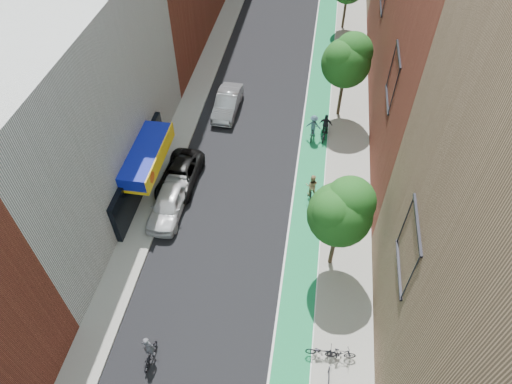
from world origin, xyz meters
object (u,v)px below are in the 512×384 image
at_px(parked_car_silver, 227,103).
at_px(cyclist_lane_near, 311,189).
at_px(parked_car_black, 180,176).
at_px(cyclist_lane_mid, 325,130).
at_px(parked_car_white, 168,204).
at_px(cyclist_lane_far, 313,128).
at_px(cyclist_lead, 150,352).

height_order(parked_car_silver, cyclist_lane_near, cyclist_lane_near).
bearing_deg(parked_car_black, cyclist_lane_near, 2.07).
bearing_deg(cyclist_lane_mid, parked_car_white, 50.84).
height_order(parked_car_silver, cyclist_lane_far, cyclist_lane_far).
height_order(parked_car_black, cyclist_lane_mid, cyclist_lane_mid).
relative_size(parked_car_white, cyclist_lane_near, 2.32).
bearing_deg(cyclist_lane_far, parked_car_white, 54.25).
bearing_deg(cyclist_lane_mid, cyclist_lane_far, 19.55).
distance_m(parked_car_black, cyclist_lane_mid, 11.19).
height_order(cyclist_lead, cyclist_lane_mid, cyclist_lead).
relative_size(parked_car_silver, cyclist_lane_mid, 2.38).
bearing_deg(parked_car_white, cyclist_lane_near, 17.34).
relative_size(cyclist_lead, cyclist_lane_far, 1.01).
bearing_deg(parked_car_black, parked_car_white, -87.61).
height_order(parked_car_white, cyclist_lane_mid, cyclist_lane_mid).
bearing_deg(parked_car_silver, parked_car_black, -99.62).
distance_m(cyclist_lead, cyclist_lane_mid, 19.65).
xyz_separation_m(parked_car_silver, cyclist_lane_far, (6.83, -2.22, 0.11)).
bearing_deg(cyclist_lane_far, parked_car_black, 44.13).
bearing_deg(parked_car_silver, parked_car_white, -97.02).
distance_m(parked_car_white, parked_car_black, 2.61).
bearing_deg(cyclist_lane_near, cyclist_lead, 59.24).
distance_m(cyclist_lane_mid, cyclist_lane_far, 0.91).
relative_size(parked_car_white, cyclist_lane_mid, 2.34).
distance_m(parked_car_white, cyclist_lead, 9.48).
bearing_deg(cyclist_lane_mid, cyclist_lane_near, 92.01).
relative_size(parked_car_silver, cyclist_lane_near, 2.36).
bearing_deg(parked_car_silver, cyclist_lane_mid, -13.40).
height_order(parked_car_white, parked_car_black, parked_car_white).
height_order(parked_car_silver, cyclist_lead, cyclist_lead).
xyz_separation_m(cyclist_lead, cyclist_lane_near, (6.97, 11.87, 0.21)).
distance_m(cyclist_lane_near, cyclist_lane_far, 6.09).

